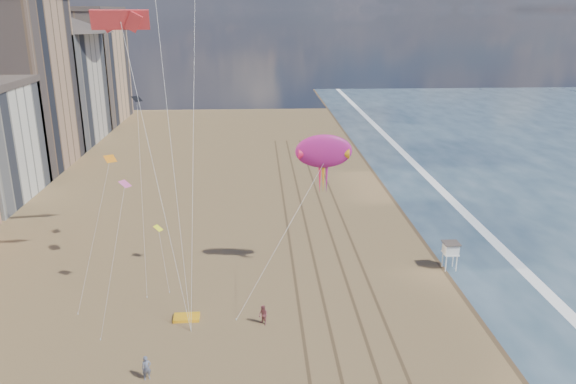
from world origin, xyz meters
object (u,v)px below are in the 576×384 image
at_px(kite_flyer_a, 146,368).
at_px(kite_flyer_b, 263,315).
at_px(grounded_kite, 187,317).
at_px(show_kite, 324,152).
at_px(lifeguard_stand, 451,249).

distance_m(kite_flyer_a, kite_flyer_b, 11.34).
bearing_deg(grounded_kite, show_kite, 28.79).
bearing_deg(grounded_kite, kite_flyer_b, -12.64).
distance_m(show_kite, kite_flyer_a, 25.19).
distance_m(grounded_kite, show_kite, 19.99).
height_order(lifeguard_stand, grounded_kite, lifeguard_stand).
bearing_deg(kite_flyer_b, show_kite, 104.36).
height_order(show_kite, kite_flyer_a, show_kite).
height_order(kite_flyer_a, kite_flyer_b, kite_flyer_a).
relative_size(lifeguard_stand, kite_flyer_a, 1.59).
distance_m(lifeguard_stand, grounded_kite, 28.20).
relative_size(lifeguard_stand, kite_flyer_b, 1.68).
distance_m(lifeguard_stand, show_kite, 17.64).
bearing_deg(lifeguard_stand, grounded_kite, -161.99).
xyz_separation_m(grounded_kite, show_kite, (12.94, 7.68, 13.17)).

